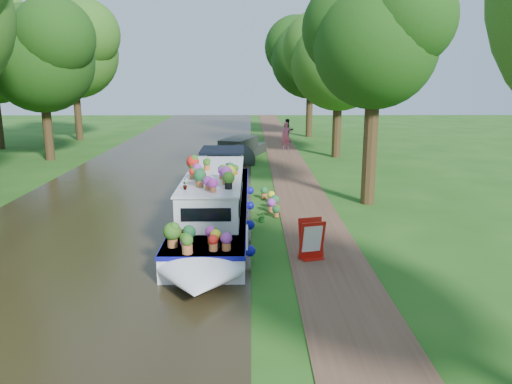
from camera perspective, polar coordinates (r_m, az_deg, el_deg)
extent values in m
plane|color=#1E4E13|center=(17.66, 2.66, -3.77)|extent=(100.00, 100.00, 0.00)
cube|color=black|center=(18.33, -16.46, -3.65)|extent=(10.00, 100.00, 0.02)
cube|color=#523626|center=(17.77, 6.54, -3.69)|extent=(2.20, 100.00, 0.03)
cube|color=white|center=(18.34, -4.51, -1.87)|extent=(2.20, 12.00, 0.75)
cube|color=#0F108C|center=(18.26, -4.52, -0.92)|extent=(2.24, 12.04, 0.12)
cube|color=white|center=(17.35, -4.73, 0.31)|extent=(1.80, 7.00, 1.05)
cube|color=white|center=(17.23, -4.77, 2.11)|extent=(1.90, 7.10, 0.06)
cube|color=black|center=(17.29, -1.73, 0.56)|extent=(0.03, 6.40, 0.38)
cube|color=black|center=(17.42, -7.72, 0.55)|extent=(0.03, 6.40, 0.38)
cube|color=black|center=(22.24, -3.84, 4.81)|extent=(1.90, 2.40, 0.10)
cube|color=white|center=(12.93, -1.04, -5.19)|extent=(0.04, 0.45, 0.55)
imported|color=#275717|center=(14.74, -8.13, 1.08)|extent=(0.18, 0.24, 0.42)
imported|color=#275717|center=(17.09, -3.21, 2.79)|extent=(0.27, 0.27, 0.38)
cylinder|color=#302110|center=(20.64, 12.89, 4.86)|extent=(0.56, 0.56, 4.55)
sphere|color=#13380E|center=(20.47, 13.47, 15.87)|extent=(4.80, 4.80, 4.80)
sphere|color=#13380E|center=(20.10, 16.94, 18.48)|extent=(3.60, 3.60, 3.60)
sphere|color=#13380E|center=(21.16, 10.70, 17.86)|extent=(3.84, 3.84, 3.84)
cylinder|color=#302110|center=(32.50, 9.21, 7.33)|extent=(0.56, 0.56, 3.85)
sphere|color=#275717|center=(32.35, 9.48, 14.43)|extent=(6.00, 6.00, 6.00)
sphere|color=#275717|center=(31.74, 12.08, 16.52)|extent=(4.50, 4.50, 4.50)
sphere|color=#275717|center=(33.26, 7.37, 16.02)|extent=(4.80, 4.80, 4.80)
cylinder|color=#302110|center=(43.26, 6.11, 9.07)|extent=(0.56, 0.56, 4.20)
sphere|color=#13380E|center=(43.18, 6.26, 14.92)|extent=(6.60, 6.60, 6.60)
sphere|color=#13380E|center=(42.43, 8.31, 16.68)|extent=(4.95, 4.95, 4.95)
sphere|color=#13380E|center=(44.25, 4.56, 16.19)|extent=(5.28, 5.28, 5.28)
cylinder|color=#302110|center=(33.46, -22.70, 6.65)|extent=(0.56, 0.56, 3.85)
sphere|color=#13380E|center=(33.31, -23.34, 13.65)|extent=(6.20, 6.20, 6.20)
sphere|color=#13380E|center=(32.06, -22.07, 16.04)|extent=(4.65, 4.65, 4.65)
sphere|color=#13380E|center=(34.77, -24.50, 15.02)|extent=(4.96, 4.96, 4.96)
cylinder|color=#302110|center=(43.30, -19.69, 8.51)|extent=(0.56, 0.56, 4.38)
sphere|color=#275717|center=(43.23, -20.18, 14.63)|extent=(7.00, 7.00, 7.00)
sphere|color=#275717|center=(41.88, -18.94, 16.72)|extent=(5.25, 5.25, 5.25)
sphere|color=#275717|center=(44.84, -21.29, 15.81)|extent=(5.60, 5.60, 5.60)
sphere|color=#275717|center=(38.72, -27.18, 15.93)|extent=(5.10, 5.10, 5.10)
cube|color=black|center=(32.23, -1.94, 4.56)|extent=(3.68, 6.26, 0.60)
cube|color=black|center=(31.64, -1.97, 5.58)|extent=(2.52, 3.77, 0.70)
cube|color=#B7160D|center=(14.54, 6.30, -7.43)|extent=(0.75, 0.67, 0.03)
cube|color=#B7160D|center=(14.22, 6.43, -5.52)|extent=(0.76, 0.46, 1.13)
cube|color=#B7160D|center=(14.48, 6.30, -5.17)|extent=(0.76, 0.46, 1.13)
cube|color=white|center=(14.16, 6.45, -5.36)|extent=(0.58, 0.33, 0.79)
imported|color=#BF4E68|center=(35.65, 3.49, 6.46)|extent=(0.79, 0.62, 1.92)
imported|color=black|center=(39.23, 3.66, 7.01)|extent=(1.05, 0.92, 1.83)
imported|color=#1C5E1C|center=(17.90, 0.69, -2.85)|extent=(0.42, 0.39, 0.40)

